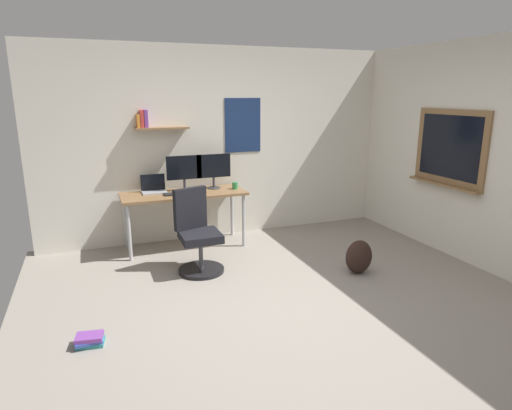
# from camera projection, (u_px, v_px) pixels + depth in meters

# --- Properties ---
(ground_plane) EXTENTS (5.20, 5.20, 0.00)m
(ground_plane) POSITION_uv_depth(u_px,v_px,m) (298.00, 307.00, 4.18)
(ground_plane) COLOR gray
(ground_plane) RESTS_ON ground
(wall_back) EXTENTS (5.00, 0.30, 2.60)m
(wall_back) POSITION_uv_depth(u_px,v_px,m) (222.00, 144.00, 6.07)
(wall_back) COLOR silver
(wall_back) RESTS_ON ground
(wall_right) EXTENTS (0.22, 5.00, 2.60)m
(wall_right) POSITION_uv_depth(u_px,v_px,m) (503.00, 158.00, 4.73)
(wall_right) COLOR silver
(wall_right) RESTS_ON ground
(desk) EXTENTS (1.58, 0.62, 0.74)m
(desk) POSITION_uv_depth(u_px,v_px,m) (184.00, 198.00, 5.65)
(desk) COLOR olive
(desk) RESTS_ON ground
(office_chair) EXTENTS (0.52, 0.54, 0.95)m
(office_chair) POSITION_uv_depth(u_px,v_px,m) (197.00, 236.00, 4.95)
(office_chair) COLOR black
(office_chair) RESTS_ON ground
(laptop) EXTENTS (0.31, 0.21, 0.23)m
(laptop) POSITION_uv_depth(u_px,v_px,m) (154.00, 188.00, 5.63)
(laptop) COLOR #ADAFB5
(laptop) RESTS_ON desk
(monitor_primary) EXTENTS (0.46, 0.17, 0.46)m
(monitor_primary) POSITION_uv_depth(u_px,v_px,m) (184.00, 170.00, 5.67)
(monitor_primary) COLOR #38383D
(monitor_primary) RESTS_ON desk
(monitor_secondary) EXTENTS (0.46, 0.17, 0.46)m
(monitor_secondary) POSITION_uv_depth(u_px,v_px,m) (214.00, 169.00, 5.80)
(monitor_secondary) COLOR #38383D
(monitor_secondary) RESTS_ON desk
(keyboard) EXTENTS (0.37, 0.13, 0.02)m
(keyboard) POSITION_uv_depth(u_px,v_px,m) (179.00, 194.00, 5.53)
(keyboard) COLOR black
(keyboard) RESTS_ON desk
(computer_mouse) EXTENTS (0.10, 0.06, 0.03)m
(computer_mouse) POSITION_uv_depth(u_px,v_px,m) (200.00, 191.00, 5.63)
(computer_mouse) COLOR #262628
(computer_mouse) RESTS_ON desk
(coffee_mug) EXTENTS (0.08, 0.08, 0.09)m
(coffee_mug) POSITION_uv_depth(u_px,v_px,m) (235.00, 186.00, 5.83)
(coffee_mug) COLOR #338C4C
(coffee_mug) RESTS_ON desk
(backpack) EXTENTS (0.32, 0.22, 0.39)m
(backpack) POSITION_uv_depth(u_px,v_px,m) (359.00, 257.00, 4.92)
(backpack) COLOR black
(backpack) RESTS_ON ground
(book_stack_on_floor) EXTENTS (0.24, 0.19, 0.09)m
(book_stack_on_floor) POSITION_uv_depth(u_px,v_px,m) (90.00, 340.00, 3.53)
(book_stack_on_floor) COLOR teal
(book_stack_on_floor) RESTS_ON ground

